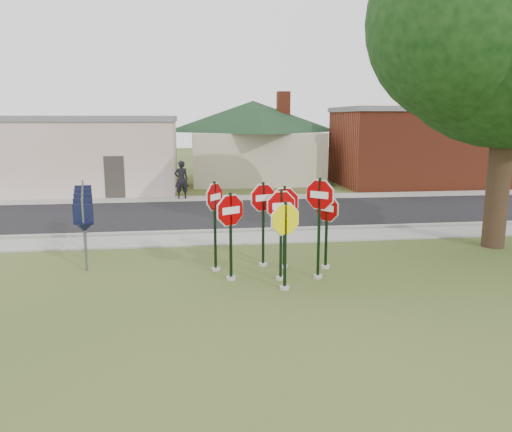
{
  "coord_description": "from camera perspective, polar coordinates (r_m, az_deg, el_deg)",
  "views": [
    {
      "loc": [
        -2.11,
        -11.02,
        4.07
      ],
      "look_at": [
        -0.41,
        2.0,
        1.49
      ],
      "focal_mm": 35.0,
      "sensor_mm": 36.0,
      "label": 1
    }
  ],
  "objects": [
    {
      "name": "building_stucco",
      "position": [
        29.89,
        -20.87,
        6.7
      ],
      "size": [
        12.2,
        6.2,
        4.2
      ],
      "color": "silver",
      "rests_on": "ground"
    },
    {
      "name": "ground",
      "position": [
        11.94,
        3.25,
        -8.85
      ],
      "size": [
        120.0,
        120.0,
        0.0
      ],
      "primitive_type": "plane",
      "color": "#33491B",
      "rests_on": "ground"
    },
    {
      "name": "stop_sign_far_left",
      "position": [
        13.32,
        -4.73,
        0.22
      ],
      "size": [
        0.61,
        0.84,
        2.54
      ],
      "color": "#A39F98",
      "rests_on": "ground"
    },
    {
      "name": "road",
      "position": [
        21.51,
        -1.66,
        0.25
      ],
      "size": [
        60.0,
        7.0,
        0.04
      ],
      "primitive_type": "cube",
      "color": "black",
      "rests_on": "ground"
    },
    {
      "name": "curb",
      "position": [
        18.09,
        -0.54,
        -1.67
      ],
      "size": [
        60.0,
        0.2,
        0.14
      ],
      "primitive_type": "cube",
      "color": "gray",
      "rests_on": "ground"
    },
    {
      "name": "pedestrian",
      "position": [
        25.58,
        -8.53,
        4.14
      ],
      "size": [
        0.78,
        0.59,
        1.92
      ],
      "primitive_type": "imported",
      "rotation": [
        0.0,
        0.0,
        3.34
      ],
      "color": "black",
      "rests_on": "sidewalk_far"
    },
    {
      "name": "stop_sign_far_right",
      "position": [
        13.67,
        8.08,
        -0.52
      ],
      "size": [
        0.62,
        0.88,
        2.22
      ],
      "color": "#A39F98",
      "rests_on": "ground"
    },
    {
      "name": "stop_sign_back_left",
      "position": [
        13.72,
        0.83,
        0.4
      ],
      "size": [
        1.0,
        0.41,
        2.47
      ],
      "color": "#A39F98",
      "rests_on": "ground"
    },
    {
      "name": "route_sign_row",
      "position": [
        16.12,
        -19.07,
        0.32
      ],
      "size": [
        1.43,
        4.63,
        2.0
      ],
      "color": "#59595E",
      "rests_on": "ground"
    },
    {
      "name": "stop_sign_right",
      "position": [
        12.71,
        7.25,
        0.3
      ],
      "size": [
        0.82,
        0.73,
        2.72
      ],
      "color": "#A39F98",
      "rests_on": "ground"
    },
    {
      "name": "sidewalk_far",
      "position": [
        25.73,
        -2.62,
        2.06
      ],
      "size": [
        60.0,
        1.6,
        0.06
      ],
      "primitive_type": "cube",
      "color": "gray",
      "rests_on": "ground"
    },
    {
      "name": "stop_sign_center",
      "position": [
        12.53,
        2.87,
        -0.73
      ],
      "size": [
        1.04,
        0.24,
        2.45
      ],
      "color": "#A39F98",
      "rests_on": "ground"
    },
    {
      "name": "stop_sign_left",
      "position": [
        12.53,
        -2.92,
        -0.94
      ],
      "size": [
        0.97,
        0.59,
        2.37
      ],
      "color": "#A39F98",
      "rests_on": "ground"
    },
    {
      "name": "stop_sign_yellow",
      "position": [
        11.85,
        3.36,
        -2.12
      ],
      "size": [
        1.01,
        0.4,
        2.26
      ],
      "color": "#A39F98",
      "rests_on": "ground"
    },
    {
      "name": "sidewalk_near",
      "position": [
        17.14,
        -0.14,
        -2.53
      ],
      "size": [
        60.0,
        1.6,
        0.06
      ],
      "primitive_type": "cube",
      "color": "gray",
      "rests_on": "ground"
    },
    {
      "name": "stop_sign_back_right",
      "position": [
        13.55,
        3.26,
        0.09
      ],
      "size": [
        1.14,
        0.24,
        2.41
      ],
      "color": "#A39F98",
      "rests_on": "ground"
    },
    {
      "name": "building_brick",
      "position": [
        32.76,
        18.27,
        7.63
      ],
      "size": [
        10.2,
        6.2,
        4.75
      ],
      "color": "maroon",
      "rests_on": "ground"
    },
    {
      "name": "bg_tree_right",
      "position": [
        44.2,
        26.25,
        11.94
      ],
      "size": [
        5.6,
        5.6,
        8.4
      ],
      "color": "black",
      "rests_on": "ground"
    },
    {
      "name": "building_house",
      "position": [
        33.28,
        -0.32,
        10.37
      ],
      "size": [
        11.6,
        11.6,
        6.2
      ],
      "color": "#BDB496",
      "rests_on": "ground"
    }
  ]
}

